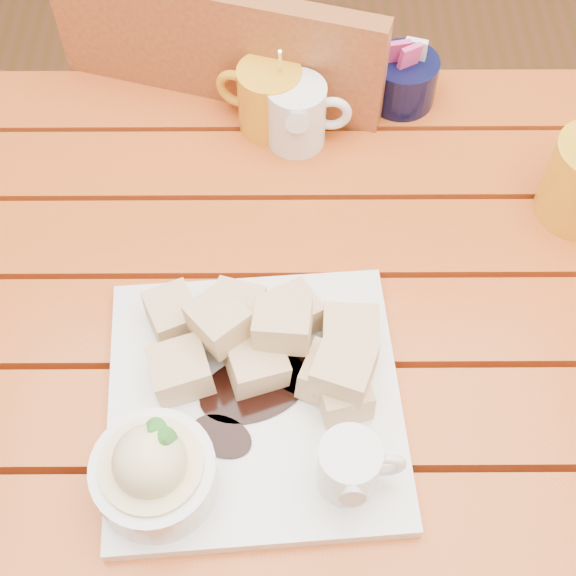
{
  "coord_description": "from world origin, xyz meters",
  "views": [
    {
      "loc": [
        0.01,
        -0.45,
        1.5
      ],
      "look_at": [
        0.01,
        -0.01,
        0.82
      ],
      "focal_mm": 50.0,
      "sensor_mm": 36.0,
      "label": 1
    }
  ],
  "objects_px": {
    "dessert_plate": "(239,406)",
    "chair_far": "(254,158)",
    "coffee_mug_left": "(268,97)",
    "table": "(279,365)"
  },
  "relations": [
    {
      "from": "dessert_plate",
      "to": "chair_far",
      "type": "distance_m",
      "value": 0.64
    },
    {
      "from": "coffee_mug_left",
      "to": "chair_far",
      "type": "relative_size",
      "value": 0.15
    },
    {
      "from": "table",
      "to": "coffee_mug_left",
      "type": "height_order",
      "value": "coffee_mug_left"
    },
    {
      "from": "chair_far",
      "to": "coffee_mug_left",
      "type": "bearing_deg",
      "value": 117.3
    },
    {
      "from": "table",
      "to": "chair_far",
      "type": "xyz_separation_m",
      "value": [
        -0.04,
        0.46,
        -0.14
      ]
    },
    {
      "from": "coffee_mug_left",
      "to": "chair_far",
      "type": "height_order",
      "value": "chair_far"
    },
    {
      "from": "dessert_plate",
      "to": "chair_far",
      "type": "bearing_deg",
      "value": 90.66
    },
    {
      "from": "dessert_plate",
      "to": "chair_far",
      "type": "relative_size",
      "value": 0.34
    },
    {
      "from": "table",
      "to": "chair_far",
      "type": "relative_size",
      "value": 1.32
    },
    {
      "from": "table",
      "to": "coffee_mug_left",
      "type": "xyz_separation_m",
      "value": [
        -0.01,
        0.3,
        0.15
      ]
    }
  ]
}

